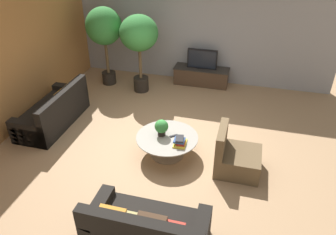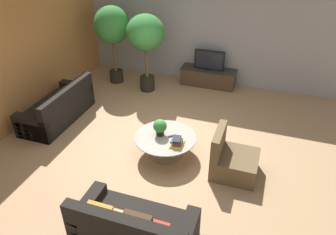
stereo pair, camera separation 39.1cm
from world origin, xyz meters
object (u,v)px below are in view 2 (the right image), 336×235
(armchair_wicker, at_px, (232,161))
(potted_palm_tall, at_px, (112,28))
(couch_near_entry, at_px, (133,229))
(coffee_table, at_px, (165,142))
(potted_plant_tabletop, at_px, (160,127))
(television, at_px, (209,60))
(potted_palm_corner, at_px, (146,36))
(couch_by_wall, at_px, (59,108))
(media_console, at_px, (208,77))

(armchair_wicker, xyz_separation_m, potted_palm_tall, (-3.72, 2.79, 1.26))
(armchair_wicker, bearing_deg, couch_near_entry, 152.07)
(coffee_table, height_order, potted_plant_tabletop, potted_plant_tabletop)
(television, xyz_separation_m, armchair_wicker, (1.23, -3.40, -0.46))
(potted_palm_corner, distance_m, potted_plant_tabletop, 2.89)
(armchair_wicker, bearing_deg, potted_palm_corner, 46.20)
(potted_palm_corner, bearing_deg, potted_plant_tabletop, -62.57)
(couch_by_wall, height_order, potted_plant_tabletop, couch_by_wall)
(television, relative_size, coffee_table, 0.67)
(television, height_order, potted_palm_tall, potted_palm_tall)
(couch_by_wall, relative_size, couch_near_entry, 1.10)
(television, height_order, couch_near_entry, television)
(television, relative_size, armchair_wicker, 0.93)
(media_console, bearing_deg, couch_by_wall, -134.50)
(coffee_table, distance_m, potted_plant_tabletop, 0.33)
(couch_near_entry, bearing_deg, couch_by_wall, -40.14)
(television, distance_m, armchair_wicker, 3.64)
(couch_by_wall, bearing_deg, television, 135.48)
(coffee_table, relative_size, armchair_wicker, 1.39)
(coffee_table, distance_m, armchair_wicker, 1.32)
(television, relative_size, couch_near_entry, 0.47)
(potted_palm_corner, bearing_deg, coffee_table, -60.75)
(potted_plant_tabletop, bearing_deg, couch_by_wall, 171.45)
(couch_by_wall, height_order, potted_palm_corner, potted_palm_corner)
(couch_near_entry, distance_m, potted_plant_tabletop, 2.19)
(couch_near_entry, relative_size, potted_palm_tall, 0.81)
(coffee_table, bearing_deg, armchair_wicker, -4.89)
(couch_near_entry, bearing_deg, media_console, -88.08)
(armchair_wicker, bearing_deg, potted_plant_tabletop, 84.12)
(media_console, relative_size, potted_palm_tall, 0.71)
(armchair_wicker, distance_m, potted_palm_corner, 3.94)
(potted_plant_tabletop, bearing_deg, armchair_wicker, -5.88)
(coffee_table, height_order, potted_palm_corner, potted_palm_corner)
(couch_by_wall, distance_m, potted_palm_corner, 2.72)
(couch_near_entry, distance_m, armchair_wicker, 2.24)
(couch_by_wall, relative_size, armchair_wicker, 2.18)
(couch_near_entry, distance_m, potted_palm_corner, 5.01)
(potted_palm_tall, bearing_deg, couch_near_entry, -60.76)
(coffee_table, xyz_separation_m, potted_palm_corner, (-1.39, 2.48, 1.18))
(media_console, distance_m, couch_near_entry, 5.38)
(television, height_order, potted_palm_corner, potted_palm_corner)
(coffee_table, xyz_separation_m, armchair_wicker, (1.32, -0.11, -0.02))
(television, height_order, couch_by_wall, television)
(couch_by_wall, bearing_deg, potted_plant_tabletop, 81.45)
(coffee_table, xyz_separation_m, potted_plant_tabletop, (-0.12, 0.04, 0.30))
(potted_palm_tall, bearing_deg, armchair_wicker, -36.83)
(potted_palm_tall, xyz_separation_m, potted_plant_tabletop, (2.28, -2.64, -0.93))
(media_console, distance_m, potted_plant_tabletop, 3.28)
(couch_by_wall, bearing_deg, coffee_table, 81.10)
(television, bearing_deg, potted_palm_corner, -151.47)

